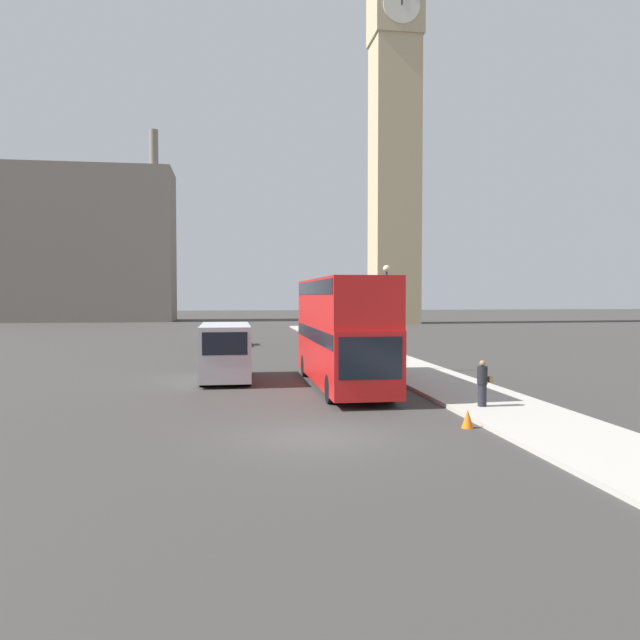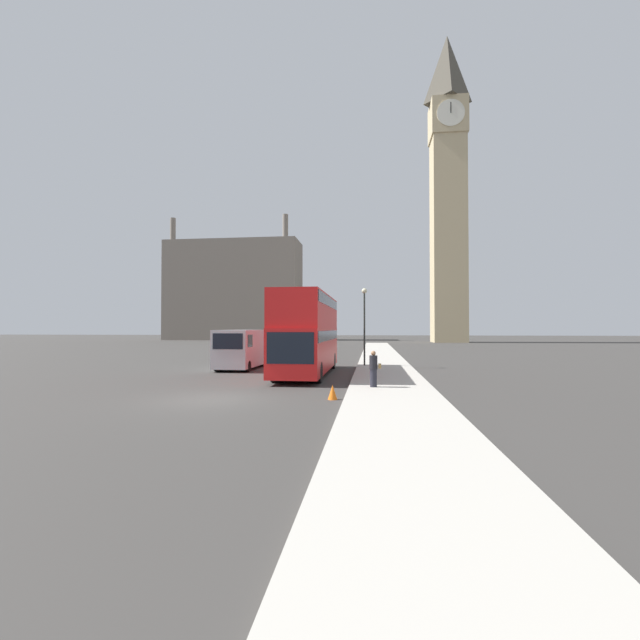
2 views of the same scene
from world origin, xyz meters
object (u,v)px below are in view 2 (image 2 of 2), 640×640
Objects in this scene: street_lamp at (364,314)px; pedestrian at (374,369)px; red_double_decker_bus at (308,331)px; white_van at (241,348)px; parked_sedan at (298,345)px; clock_tower at (448,184)px.

pedestrian is at bearing -86.89° from street_lamp.
white_van is (-4.91, 2.86, -1.17)m from red_double_decker_bus.
pedestrian is at bearing -57.50° from red_double_decker_bus.
parked_sedan is (-4.71, 23.75, -1.83)m from red_double_decker_bus.
parked_sedan is (-8.49, 29.67, -0.21)m from pedestrian.
street_lamp is at bearing 14.05° from white_van.
street_lamp reaches higher than white_van.
parked_sedan is at bearing 89.47° from white_van.
pedestrian is (8.68, -8.79, -0.45)m from white_van.
red_double_decker_bus is at bearing -30.24° from white_van.
street_lamp is at bearing -67.28° from parked_sedan.
parked_sedan is (-23.10, -36.28, -29.99)m from clock_tower.
red_double_decker_bus is 1.95× the size of white_van.
white_van is (-23.29, -57.17, -29.33)m from clock_tower.
white_van is 12.36m from pedestrian.
red_double_decker_bus reaches higher than white_van.
red_double_decker_bus is 5.94m from street_lamp.
white_van is at bearing -90.53° from parked_sedan.
clock_tower is 68.34m from white_van.
red_double_decker_bus is 24.28m from parked_sedan.
clock_tower reaches higher than parked_sedan.
parked_sedan is (0.19, 20.89, -0.66)m from white_van.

